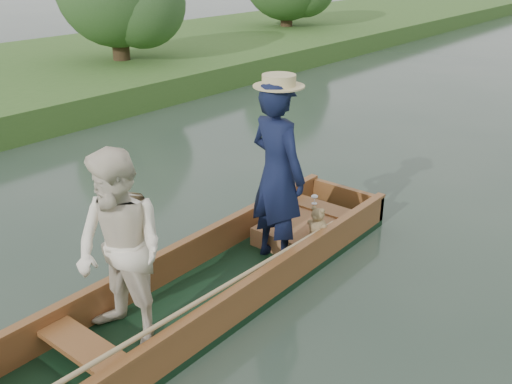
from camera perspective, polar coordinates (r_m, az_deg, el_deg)
The scene contains 2 objects.
ground at distance 6.00m, azimuth -3.68°, elevation -10.14°, with size 120.00×120.00×0.00m, color #283D30.
punt at distance 5.58m, azimuth -4.39°, elevation -4.37°, with size 1.12×5.00×2.13m.
Camera 1 is at (3.45, -3.64, 3.29)m, focal length 40.00 mm.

